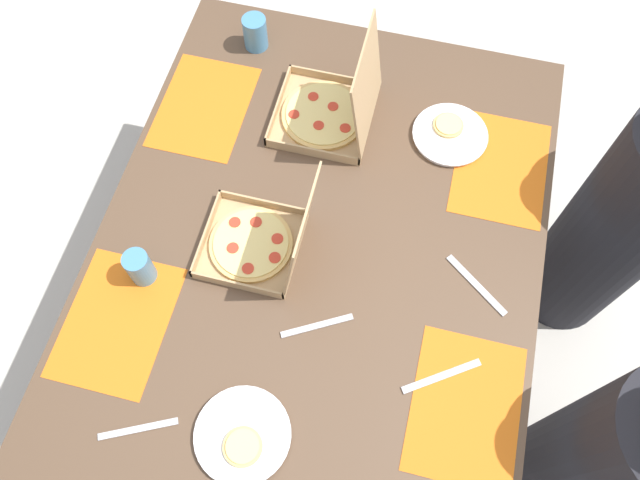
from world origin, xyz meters
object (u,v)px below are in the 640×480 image
at_px(plate_far_left, 450,134).
at_px(diner_right_seat, 604,460).
at_px(pizza_box_center, 262,241).
at_px(plate_far_right, 243,436).
at_px(cup_red, 140,267).
at_px(diner_left_seat, 617,227).
at_px(pizza_box_corner_left, 333,109).
at_px(cup_spare, 255,33).

height_order(plate_far_left, diner_right_seat, diner_right_seat).
bearing_deg(pizza_box_center, diner_right_seat, 73.96).
height_order(pizza_box_center, plate_far_left, pizza_box_center).
bearing_deg(plate_far_right, pizza_box_center, -169.27).
relative_size(cup_red, diner_left_seat, 0.09).
distance_m(pizza_box_center, plate_far_right, 0.49).
distance_m(cup_red, diner_right_seat, 1.32).
distance_m(pizza_box_center, cup_red, 0.32).
height_order(pizza_box_corner_left, plate_far_left, pizza_box_corner_left).
xyz_separation_m(plate_far_right, diner_left_seat, (-0.90, 0.91, -0.20)).
height_order(plate_far_right, diner_left_seat, diner_left_seat).
bearing_deg(cup_spare, plate_far_left, 73.03).
height_order(pizza_box_corner_left, plate_far_right, pizza_box_corner_left).
bearing_deg(pizza_box_center, cup_red, -61.88).
distance_m(diner_left_seat, diner_right_seat, 0.70).
bearing_deg(cup_spare, plate_far_right, 14.92).
height_order(pizza_box_corner_left, diner_right_seat, diner_right_seat).
xyz_separation_m(pizza_box_center, diner_left_seat, (-0.41, 1.00, -0.23)).
bearing_deg(plate_far_right, cup_spare, -165.08).
bearing_deg(cup_red, diner_left_seat, 113.67).
bearing_deg(cup_red, diner_right_seat, 83.88).
xyz_separation_m(cup_red, diner_left_seat, (-0.56, 1.29, -0.24)).
distance_m(plate_far_right, diner_right_seat, 0.96).
bearing_deg(cup_spare, diner_left_seat, 77.46).
relative_size(pizza_box_corner_left, pizza_box_center, 1.08).
relative_size(pizza_box_center, cup_spare, 2.70).
height_order(pizza_box_corner_left, diner_left_seat, diner_left_seat).
xyz_separation_m(pizza_box_center, cup_red, (0.15, -0.28, 0.01)).
relative_size(pizza_box_corner_left, cup_red, 2.95).
distance_m(cup_red, diner_left_seat, 1.42).
height_order(plate_far_left, diner_left_seat, diner_left_seat).
height_order(pizza_box_corner_left, pizza_box_center, pizza_box_corner_left).
distance_m(pizza_box_corner_left, cup_spare, 0.38).
height_order(plate_far_left, cup_red, cup_red).
bearing_deg(pizza_box_corner_left, pizza_box_center, -10.21).
height_order(cup_red, diner_right_seat, diner_right_seat).
height_order(cup_spare, cup_red, same).
relative_size(cup_red, diner_right_seat, 0.09).
bearing_deg(plate_far_left, diner_left_seat, 82.71).
bearing_deg(pizza_box_corner_left, cup_spare, -126.52).
bearing_deg(pizza_box_corner_left, cup_red, -30.85).
xyz_separation_m(pizza_box_corner_left, cup_spare, (-0.22, -0.30, 0.01)).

